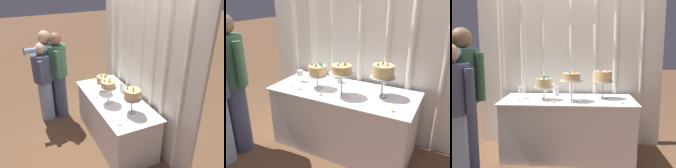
# 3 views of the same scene
# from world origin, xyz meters

# --- Properties ---
(ground_plane) EXTENTS (24.00, 24.00, 0.00)m
(ground_plane) POSITION_xyz_m (0.00, 0.00, 0.00)
(ground_plane) COLOR brown
(draped_curtain) EXTENTS (2.61, 0.15, 2.76)m
(draped_curtain) POSITION_xyz_m (-0.01, 0.54, 1.44)
(draped_curtain) COLOR white
(draped_curtain) RESTS_ON ground_plane
(cake_table) EXTENTS (1.70, 0.74, 0.76)m
(cake_table) POSITION_xyz_m (0.00, 0.10, 0.38)
(cake_table) COLOR white
(cake_table) RESTS_ON ground_plane
(cake_display_leftmost) EXTENTS (0.24, 0.24, 0.32)m
(cake_display_leftmost) POSITION_xyz_m (-0.30, 0.03, 0.96)
(cake_display_leftmost) COLOR silver
(cake_display_leftmost) RESTS_ON cake_table
(cake_display_center) EXTENTS (0.28, 0.28, 0.39)m
(cake_display_center) POSITION_xyz_m (0.05, -0.04, 1.03)
(cake_display_center) COLOR silver
(cake_display_center) RESTS_ON cake_table
(cake_display_rightmost) EXTENTS (0.27, 0.27, 0.40)m
(cake_display_rightmost) POSITION_xyz_m (0.44, 0.15, 1.04)
(cake_display_rightmost) COLOR #B2B2B7
(cake_display_rightmost) RESTS_ON cake_table
(wine_glass) EXTENTS (0.08, 0.08, 0.15)m
(wine_glass) POSITION_xyz_m (-0.61, 0.11, 0.87)
(wine_glass) COLOR silver
(wine_glass) RESTS_ON cake_table
(flower_vase) EXTENTS (0.11, 0.08, 0.20)m
(flower_vase) POSITION_xyz_m (-0.18, 0.31, 0.83)
(flower_vase) COLOR silver
(flower_vase) RESTS_ON cake_table
(tealight_far_left) EXTENTS (0.04, 0.04, 0.03)m
(tealight_far_left) POSITION_xyz_m (-0.59, -0.08, 0.77)
(tealight_far_left) COLOR beige
(tealight_far_left) RESTS_ON cake_table
(tealight_near_left) EXTENTS (0.05, 0.05, 0.03)m
(tealight_near_left) POSITION_xyz_m (-0.47, -0.11, 0.77)
(tealight_near_left) COLOR beige
(tealight_near_left) RESTS_ON cake_table
(tealight_near_right) EXTENTS (0.04, 0.04, 0.03)m
(tealight_near_right) POSITION_xyz_m (-0.16, -0.14, 0.77)
(tealight_near_right) COLOR beige
(tealight_near_right) RESTS_ON cake_table
(tealight_far_right) EXTENTS (0.05, 0.05, 0.03)m
(tealight_far_right) POSITION_xyz_m (0.65, -0.14, 0.77)
(tealight_far_right) COLOR beige
(tealight_far_right) RESTS_ON cake_table
(guest_man_pink_jacket) EXTENTS (0.48, 0.38, 1.63)m
(guest_man_pink_jacket) POSITION_xyz_m (-1.07, -0.52, 0.90)
(guest_man_pink_jacket) COLOR #4C5675
(guest_man_pink_jacket) RESTS_ON ground_plane
(guest_man_dark_suit) EXTENTS (0.51, 0.43, 1.47)m
(guest_man_dark_suit) POSITION_xyz_m (-1.08, -0.79, 0.79)
(guest_man_dark_suit) COLOR #93ADD6
(guest_man_dark_suit) RESTS_ON ground_plane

